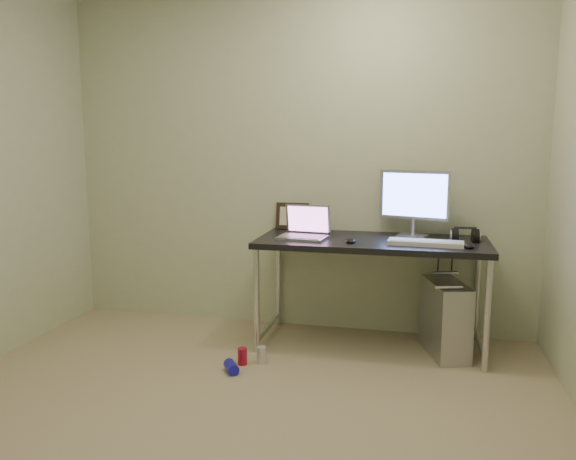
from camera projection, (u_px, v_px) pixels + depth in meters
The scene contains 17 objects.
floor at pixel (217, 439), 2.67m from camera, with size 3.50×3.50×0.00m, color tan.
wall_back at pixel (296, 162), 4.16m from camera, with size 3.50×0.02×2.50m, color beige.
desk at pixel (372, 251), 3.79m from camera, with size 1.53×0.67×0.75m.
tower_computer at pixel (445, 318), 3.71m from camera, with size 0.33×0.51×0.52m.
cable_a at pixel (437, 283), 4.01m from camera, with size 0.01×0.01×0.70m, color black.
cable_b at pixel (450, 287), 3.97m from camera, with size 0.01×0.01×0.72m, color black.
can_red at pixel (242, 356), 3.56m from camera, with size 0.06×0.06×0.11m, color #A9132D.
can_white at pixel (262, 355), 3.58m from camera, with size 0.06×0.06×0.11m, color silver.
can_blue at pixel (231, 367), 3.44m from camera, with size 0.07×0.07×0.13m, color #1917C1.
laptop at pixel (305, 230), 3.84m from camera, with size 0.35×0.29×0.22m.
monitor at pixel (414, 198), 3.85m from camera, with size 0.48×0.19×0.46m.
keyboard at pixel (425, 243), 3.57m from camera, with size 0.47×0.15×0.03m, color silver.
mouse_right at pixel (468, 245), 3.48m from camera, with size 0.07×0.12×0.04m, color black.
mouse_left at pixel (351, 240), 3.66m from camera, with size 0.07×0.11×0.04m, color black.
headphones at pixel (465, 236), 3.70m from camera, with size 0.18×0.11×0.12m.
picture_frame at pixel (292, 216), 4.20m from camera, with size 0.25×0.03×0.20m, color black.
webcam at pixel (327, 221), 4.10m from camera, with size 0.04×0.03×0.11m.
Camera 1 is at (0.90, -2.34, 1.41)m, focal length 35.00 mm.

